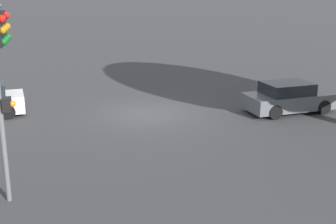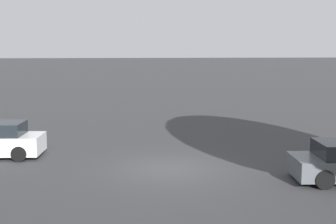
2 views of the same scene
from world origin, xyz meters
name	(u,v)px [view 2 (image 2 of 2)]	position (x,y,z in m)	size (l,w,h in m)	color
ground_plane	(170,169)	(0.00, 0.00, 0.00)	(300.00, 300.00, 0.00)	#333335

